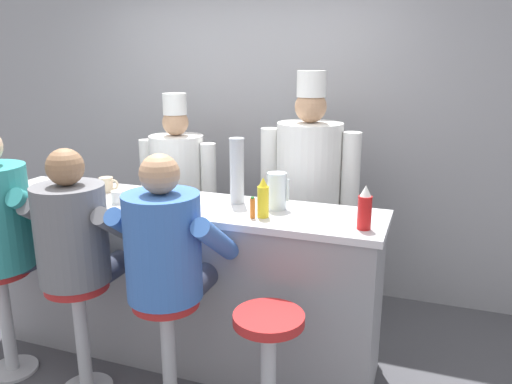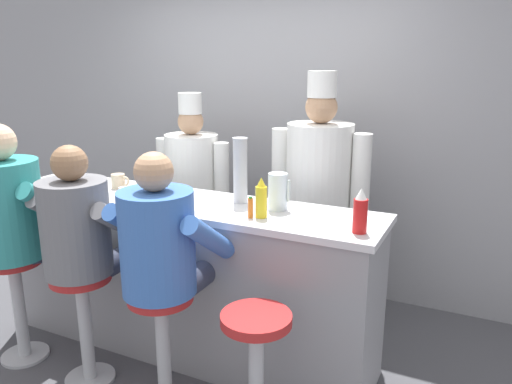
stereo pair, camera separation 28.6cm
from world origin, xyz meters
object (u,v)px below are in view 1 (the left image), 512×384
(mustard_bottle_yellow, at_px, (263,199))
(empty_stool_round, at_px, (268,357))
(hot_sauce_bottle_orange, at_px, (253,208))
(coffee_mug_white, at_px, (119,197))
(cereal_bowl, at_px, (42,190))
(cup_stack_steel, at_px, (237,171))
(ketchup_bottle_red, at_px, (365,209))
(water_pitcher_clear, at_px, (277,191))
(diner_seated_grey, at_px, (77,242))
(breakfast_plate, at_px, (149,205))
(cook_in_whites_near, at_px, (178,190))
(cook_in_whites_far, at_px, (308,190))
(coffee_mug_tan, at_px, (107,185))
(diner_seated_blue, at_px, (167,254))

(mustard_bottle_yellow, relative_size, empty_stool_round, 0.32)
(hot_sauce_bottle_orange, relative_size, empty_stool_round, 0.17)
(coffee_mug_white, bearing_deg, cereal_bowl, 178.74)
(cup_stack_steel, height_order, empty_stool_round, cup_stack_steel)
(ketchup_bottle_red, xyz_separation_m, coffee_mug_white, (-1.49, -0.03, -0.07))
(mustard_bottle_yellow, height_order, water_pitcher_clear, mustard_bottle_yellow)
(cereal_bowl, distance_m, diner_seated_grey, 0.72)
(empty_stool_round, bearing_deg, cereal_bowl, 166.02)
(empty_stool_round, bearing_deg, hot_sauce_bottle_orange, 119.57)
(ketchup_bottle_red, bearing_deg, coffee_mug_white, -179.00)
(breakfast_plate, bearing_deg, water_pitcher_clear, 17.95)
(mustard_bottle_yellow, distance_m, coffee_mug_white, 0.93)
(water_pitcher_clear, relative_size, cook_in_whites_near, 0.13)
(water_pitcher_clear, bearing_deg, mustard_bottle_yellow, -97.22)
(hot_sauce_bottle_orange, height_order, coffee_mug_white, hot_sauce_bottle_orange)
(cereal_bowl, relative_size, coffee_mug_white, 1.11)
(mustard_bottle_yellow, distance_m, water_pitcher_clear, 0.18)
(cup_stack_steel, bearing_deg, water_pitcher_clear, -8.07)
(water_pitcher_clear, relative_size, cook_in_whites_far, 0.12)
(coffee_mug_tan, bearing_deg, mustard_bottle_yellow, -8.31)
(mustard_bottle_yellow, relative_size, diner_seated_grey, 0.16)
(cook_in_whites_near, height_order, cook_in_whites_far, cook_in_whites_far)
(breakfast_plate, distance_m, coffee_mug_white, 0.23)
(breakfast_plate, bearing_deg, ketchup_bottle_red, 1.85)
(coffee_mug_tan, bearing_deg, diner_seated_grey, -69.97)
(water_pitcher_clear, bearing_deg, breakfast_plate, -162.05)
(coffee_mug_white, height_order, diner_seated_grey, diner_seated_grey)
(hot_sauce_bottle_orange, bearing_deg, cereal_bowl, 179.65)
(cup_stack_steel, relative_size, empty_stool_round, 0.57)
(hot_sauce_bottle_orange, distance_m, water_pitcher_clear, 0.23)
(mustard_bottle_yellow, xyz_separation_m, breakfast_plate, (-0.70, -0.05, -0.09))
(cup_stack_steel, xyz_separation_m, empty_stool_round, (0.43, -0.67, -0.78))
(cook_in_whites_near, bearing_deg, water_pitcher_clear, -32.40)
(water_pitcher_clear, distance_m, empty_stool_round, 0.95)
(coffee_mug_white, distance_m, diner_seated_grey, 0.42)
(ketchup_bottle_red, xyz_separation_m, diner_seated_grey, (-1.51, -0.41, -0.23))
(water_pitcher_clear, relative_size, diner_seated_grey, 0.15)
(water_pitcher_clear, xyz_separation_m, diner_seated_blue, (-0.40, -0.60, -0.23))
(diner_seated_grey, distance_m, cook_in_whites_near, 1.25)
(mustard_bottle_yellow, bearing_deg, diner_seated_grey, -155.93)
(breakfast_plate, distance_m, cup_stack_steel, 0.57)
(breakfast_plate, height_order, cup_stack_steel, cup_stack_steel)
(coffee_mug_white, distance_m, empty_stool_round, 1.34)
(breakfast_plate, bearing_deg, coffee_mug_tan, 153.98)
(ketchup_bottle_red, distance_m, coffee_mug_tan, 1.74)
(coffee_mug_tan, distance_m, empty_stool_round, 1.61)
(coffee_mug_tan, xyz_separation_m, diner_seated_blue, (0.78, -0.59, -0.17))
(ketchup_bottle_red, distance_m, diner_seated_grey, 1.58)
(coffee_mug_tan, height_order, cook_in_whites_far, cook_in_whites_far)
(water_pitcher_clear, distance_m, coffee_mug_tan, 1.19)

